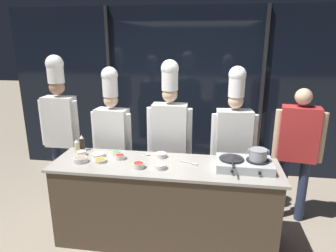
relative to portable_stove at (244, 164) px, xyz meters
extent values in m
plane|color=gray|center=(-0.82, -0.02, -0.98)|extent=(24.00, 24.00, 0.00)
cube|color=black|center=(-0.82, 1.93, 0.37)|extent=(5.82, 0.04, 2.70)
cube|color=#232326|center=(-2.06, 1.88, 0.37)|extent=(0.05, 0.05, 2.70)
cube|color=#232326|center=(0.41, 1.88, 0.37)|extent=(0.05, 0.05, 2.70)
cube|color=#4C3D2D|center=(-0.82, -0.02, -0.53)|extent=(2.35, 0.64, 0.90)
cube|color=#A39E93|center=(-0.82, -0.02, -0.06)|extent=(2.42, 0.67, 0.03)
cube|color=#B2B5BA|center=(0.00, 0.00, 0.00)|extent=(0.56, 0.37, 0.09)
cylinder|color=black|center=(-0.13, 0.00, 0.05)|extent=(0.23, 0.23, 0.01)
cylinder|color=black|center=(-0.13, -0.19, 0.00)|extent=(0.03, 0.01, 0.03)
cylinder|color=black|center=(0.13, 0.00, 0.05)|extent=(0.23, 0.23, 0.01)
cylinder|color=black|center=(0.13, -0.19, 0.00)|extent=(0.03, 0.01, 0.03)
cylinder|color=#232326|center=(-0.13, 0.00, 0.06)|extent=(0.24, 0.24, 0.01)
cone|color=#232326|center=(-0.13, 0.00, 0.08)|extent=(0.26, 0.26, 0.05)
cylinder|color=black|center=(-0.13, -0.22, 0.09)|extent=(0.02, 0.19, 0.02)
cylinder|color=#93969B|center=(0.13, 0.00, 0.11)|extent=(0.18, 0.18, 0.11)
torus|color=#93969B|center=(0.13, 0.00, 0.16)|extent=(0.18, 0.18, 0.01)
torus|color=#93969B|center=(0.03, 0.00, 0.14)|extent=(0.01, 0.05, 0.05)
torus|color=#93969B|center=(0.23, 0.00, 0.14)|extent=(0.01, 0.05, 0.05)
cylinder|color=beige|center=(-1.89, 0.17, 0.02)|extent=(0.06, 0.06, 0.13)
cone|color=white|center=(-1.89, 0.17, 0.10)|extent=(0.05, 0.05, 0.04)
cylinder|color=#332319|center=(-1.86, 0.24, 0.03)|extent=(0.06, 0.06, 0.15)
cone|color=white|center=(-1.86, 0.24, 0.13)|extent=(0.05, 0.05, 0.04)
cylinder|color=silver|center=(-1.60, 0.08, -0.03)|extent=(0.15, 0.15, 0.03)
torus|color=silver|center=(-1.60, 0.08, -0.01)|extent=(0.15, 0.15, 0.01)
cylinder|color=white|center=(-1.60, 0.08, -0.02)|extent=(0.12, 0.12, 0.02)
cylinder|color=silver|center=(-1.80, 0.09, -0.02)|extent=(0.11, 0.11, 0.05)
torus|color=silver|center=(-1.80, 0.09, 0.00)|extent=(0.11, 0.11, 0.01)
cylinder|color=#EAA893|center=(-1.80, 0.09, -0.01)|extent=(0.09, 0.09, 0.03)
cylinder|color=silver|center=(-1.33, 0.05, -0.02)|extent=(0.12, 0.12, 0.05)
torus|color=silver|center=(-1.33, 0.05, 0.00)|extent=(0.12, 0.12, 0.01)
cylinder|color=red|center=(-1.33, 0.05, -0.01)|extent=(0.10, 0.10, 0.02)
cylinder|color=silver|center=(-0.89, 0.16, -0.02)|extent=(0.12, 0.12, 0.05)
torus|color=silver|center=(-0.89, 0.16, 0.00)|extent=(0.13, 0.13, 0.01)
cylinder|color=silver|center=(-0.89, 0.16, -0.01)|extent=(0.10, 0.10, 0.03)
cylinder|color=silver|center=(-1.07, -0.15, -0.02)|extent=(0.12, 0.12, 0.05)
torus|color=silver|center=(-1.07, -0.15, 0.01)|extent=(0.12, 0.12, 0.01)
cylinder|color=#B22D1E|center=(-1.07, -0.15, -0.01)|extent=(0.10, 0.10, 0.03)
cylinder|color=silver|center=(-1.52, -0.06, -0.03)|extent=(0.13, 0.13, 0.03)
torus|color=silver|center=(-1.52, -0.06, -0.02)|extent=(0.13, 0.13, 0.01)
cylinder|color=orange|center=(-1.52, -0.06, -0.02)|extent=(0.11, 0.11, 0.02)
cylinder|color=silver|center=(-1.73, -0.10, -0.02)|extent=(0.15, 0.15, 0.05)
torus|color=silver|center=(-1.73, -0.10, 0.01)|extent=(0.15, 0.15, 0.01)
cylinder|color=#9E896B|center=(-1.73, -0.10, -0.01)|extent=(0.12, 0.12, 0.03)
cylinder|color=silver|center=(-0.85, -0.14, -0.02)|extent=(0.12, 0.12, 0.05)
torus|color=silver|center=(-0.85, -0.14, 0.00)|extent=(0.12, 0.12, 0.01)
cylinder|color=beige|center=(-0.85, -0.14, -0.01)|extent=(0.10, 0.10, 0.03)
cylinder|color=silver|center=(-1.41, 0.15, -0.03)|extent=(0.10, 0.10, 0.04)
torus|color=silver|center=(-1.41, 0.15, 0.00)|extent=(0.10, 0.10, 0.01)
cylinder|color=#4C9E47|center=(-1.41, 0.15, -0.01)|extent=(0.08, 0.08, 0.02)
cube|color=#B2B5BA|center=(-1.15, 0.25, -0.04)|extent=(0.13, 0.07, 0.01)
ellipsoid|color=#B2B5BA|center=(-1.06, 0.21, -0.04)|extent=(0.08, 0.06, 0.02)
cube|color=#B2B5BA|center=(-0.60, 0.06, -0.04)|extent=(0.14, 0.06, 0.01)
ellipsoid|color=#B2B5BA|center=(-0.50, 0.02, -0.04)|extent=(0.08, 0.06, 0.02)
cylinder|color=#2D3856|center=(-2.21, 0.64, -0.56)|extent=(0.11, 0.11, 0.82)
cylinder|color=#2D3856|center=(-2.43, 0.64, -0.56)|extent=(0.11, 0.11, 0.82)
cube|color=white|center=(-2.32, 0.64, 0.18)|extent=(0.41, 0.21, 0.67)
cylinder|color=white|center=(-2.09, 0.60, 0.17)|extent=(0.08, 0.08, 0.61)
cylinder|color=white|center=(-2.55, 0.60, 0.17)|extent=(0.08, 0.08, 0.61)
sphere|color=#A87A5B|center=(-2.32, 0.64, 0.64)|extent=(0.20, 0.20, 0.20)
cylinder|color=white|center=(-2.32, 0.64, 0.81)|extent=(0.21, 0.21, 0.24)
sphere|color=white|center=(-2.32, 0.64, 0.93)|extent=(0.22, 0.22, 0.22)
cylinder|color=#232326|center=(-1.49, 0.59, -0.60)|extent=(0.11, 0.11, 0.75)
cylinder|color=#232326|center=(-1.71, 0.62, -0.60)|extent=(0.11, 0.11, 0.75)
cube|color=white|center=(-1.60, 0.60, 0.08)|extent=(0.43, 0.25, 0.61)
cylinder|color=white|center=(-1.38, 0.55, 0.06)|extent=(0.08, 0.08, 0.56)
cylinder|color=white|center=(-1.83, 0.59, 0.06)|extent=(0.08, 0.08, 0.56)
sphere|color=beige|center=(-1.60, 0.60, 0.50)|extent=(0.18, 0.18, 0.18)
cylinder|color=white|center=(-1.60, 0.60, 0.68)|extent=(0.19, 0.19, 0.26)
sphere|color=white|center=(-1.60, 0.60, 0.81)|extent=(0.20, 0.20, 0.20)
cylinder|color=#2D3856|center=(-0.75, 0.65, -0.58)|extent=(0.11, 0.11, 0.79)
cylinder|color=#2D3856|center=(-0.98, 0.65, -0.58)|extent=(0.11, 0.11, 0.79)
cube|color=white|center=(-0.86, 0.65, 0.14)|extent=(0.43, 0.23, 0.64)
cylinder|color=white|center=(-0.62, 0.62, 0.12)|extent=(0.09, 0.09, 0.59)
cylinder|color=white|center=(-1.11, 0.62, 0.12)|extent=(0.09, 0.09, 0.59)
sphere|color=beige|center=(-0.86, 0.65, 0.58)|extent=(0.19, 0.19, 0.19)
cylinder|color=white|center=(-0.86, 0.65, 0.76)|extent=(0.20, 0.20, 0.26)
sphere|color=white|center=(-0.86, 0.65, 0.89)|extent=(0.21, 0.21, 0.21)
cylinder|color=#4C4C51|center=(0.04, 0.67, -0.59)|extent=(0.11, 0.11, 0.76)
cylinder|color=#4C4C51|center=(-0.19, 0.65, -0.59)|extent=(0.11, 0.11, 0.76)
cube|color=white|center=(-0.07, 0.66, 0.10)|extent=(0.44, 0.26, 0.62)
cylinder|color=white|center=(0.17, 0.65, 0.08)|extent=(0.08, 0.08, 0.57)
cylinder|color=white|center=(-0.31, 0.60, 0.08)|extent=(0.08, 0.08, 0.57)
sphere|color=beige|center=(-0.07, 0.66, 0.52)|extent=(0.18, 0.18, 0.18)
cylinder|color=white|center=(-0.07, 0.66, 0.70)|extent=(0.19, 0.19, 0.26)
sphere|color=white|center=(-0.07, 0.66, 0.83)|extent=(0.21, 0.21, 0.21)
cylinder|color=#2D3856|center=(0.80, 0.62, -0.57)|extent=(0.11, 0.11, 0.80)
cylinder|color=#2D3856|center=(0.56, 0.66, -0.57)|extent=(0.11, 0.11, 0.80)
cube|color=#B72D2D|center=(0.68, 0.64, 0.15)|extent=(0.46, 0.29, 0.65)
cylinder|color=beige|center=(0.91, 0.57, 0.14)|extent=(0.09, 0.09, 0.60)
cylinder|color=beige|center=(0.44, 0.65, 0.14)|extent=(0.09, 0.09, 0.60)
sphere|color=beige|center=(0.68, 0.64, 0.60)|extent=(0.19, 0.19, 0.19)
camera|label=1|loc=(-0.35, -2.91, 1.24)|focal=32.00mm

